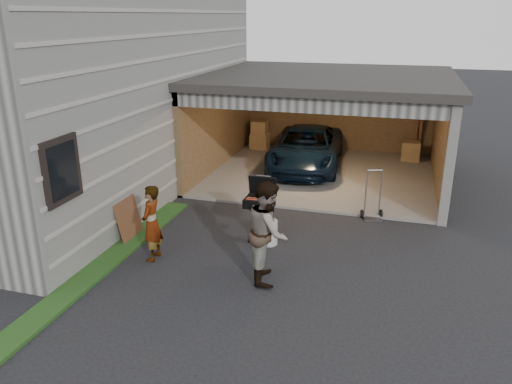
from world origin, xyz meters
TOP-DOWN VIEW (x-y plane):
  - ground at (0.00, 0.00)m, footprint 80.00×80.00m
  - house at (-6.00, 4.00)m, footprint 7.00×11.00m
  - groundcover_strip at (-2.25, -1.00)m, footprint 0.50×8.00m
  - garage at (0.76, 6.79)m, footprint 6.80×6.30m
  - minivan at (0.17, 6.90)m, footprint 2.27×4.41m
  - woman at (-1.48, 0.26)m, footprint 0.39×0.56m
  - man at (0.80, 0.15)m, footprint 0.89×1.02m
  - bbq_grill at (0.22, 1.66)m, footprint 0.59×0.52m
  - propane_tank at (0.46, 1.52)m, footprint 0.38×0.38m
  - plywood_panel at (-2.40, 0.97)m, footprint 0.21×0.77m
  - hand_truck at (2.38, 3.48)m, footprint 0.52×0.46m

SIDE VIEW (x-z plane):
  - ground at x=0.00m, z-range 0.00..0.00m
  - groundcover_strip at x=-2.25m, z-range 0.00..0.06m
  - hand_truck at x=2.38m, z-range -0.36..0.81m
  - propane_tank at x=0.46m, z-range 0.00..0.51m
  - plywood_panel at x=-2.40m, z-range 0.00..0.85m
  - minivan at x=0.17m, z-range 0.00..1.19m
  - woman at x=-1.48m, z-range 0.00..1.48m
  - bbq_grill at x=0.22m, z-range 0.12..1.44m
  - man at x=0.80m, z-range 0.00..1.80m
  - garage at x=0.76m, z-range 0.42..3.32m
  - house at x=-6.00m, z-range 0.00..5.50m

